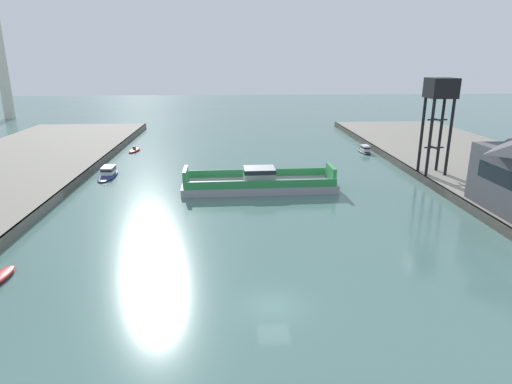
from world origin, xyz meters
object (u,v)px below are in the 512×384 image
at_px(crane_tower, 440,97).
at_px(chain_ferry, 259,183).
at_px(moored_boat_mid_right, 365,150).
at_px(moored_boat_mid_left, 108,173).
at_px(smokestack_distant_a, 1,62).
at_px(moored_boat_near_left, 134,150).

bearing_deg(crane_tower, chain_ferry, -173.26).
xyz_separation_m(chain_ferry, moored_boat_mid_right, (22.83, 24.37, -0.42)).
distance_m(chain_ferry, moored_boat_mid_left, 25.21).
height_order(moored_boat_mid_left, smokestack_distant_a, smokestack_distant_a).
relative_size(chain_ferry, smokestack_distant_a, 0.68).
bearing_deg(moored_boat_near_left, crane_tower, -26.65).
relative_size(moored_boat_mid_left, smokestack_distant_a, 0.25).
bearing_deg(moored_boat_mid_left, moored_boat_mid_right, 18.56).
distance_m(moored_boat_mid_left, moored_boat_mid_right, 49.02).
bearing_deg(chain_ferry, crane_tower, 6.74).
bearing_deg(moored_boat_near_left, chain_ferry, -50.30).
xyz_separation_m(chain_ferry, smokestack_distant_a, (-72.87, 81.52, 16.11)).
height_order(moored_boat_mid_left, moored_boat_mid_right, moored_boat_mid_left).
xyz_separation_m(moored_boat_near_left, moored_boat_mid_left, (-0.08, -19.61, 0.36)).
height_order(moored_boat_near_left, moored_boat_mid_left, moored_boat_mid_left).
xyz_separation_m(moored_boat_mid_right, smokestack_distant_a, (-95.71, 57.15, 16.53)).
distance_m(chain_ferry, moored_boat_mid_right, 33.40).
relative_size(chain_ferry, moored_boat_mid_right, 3.59).
distance_m(moored_boat_near_left, crane_tower, 57.59).
bearing_deg(crane_tower, moored_boat_mid_left, 173.65).
bearing_deg(crane_tower, smokestack_distant_a, 141.80).
distance_m(crane_tower, smokestack_distant_a, 126.79).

